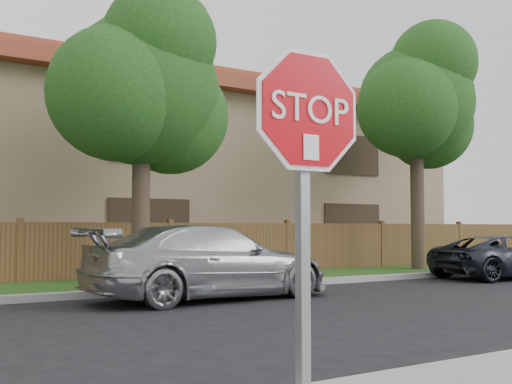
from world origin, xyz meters
TOP-DOWN VIEW (x-y plane):
  - far_curb at (0.00, 8.15)m, footprint 70.00×0.30m
  - grass_strip at (0.00, 9.80)m, footprint 70.00×3.00m
  - fence at (0.00, 11.40)m, footprint 70.00×0.12m
  - tree_mid at (2.52, 9.57)m, footprint 4.80×3.90m
  - tree_right at (12.02, 9.57)m, footprint 4.80×3.90m
  - stop_sign at (-0.59, -1.48)m, footprint 1.01×0.13m
  - sedan_right at (2.89, 6.70)m, footprint 5.33×2.41m
  - sedan_far_right at (12.46, 6.80)m, footprint 4.60×2.46m

SIDE VIEW (x-z plane):
  - grass_strip at x=0.00m, z-range 0.00..0.12m
  - far_curb at x=0.00m, z-range 0.00..0.15m
  - sedan_far_right at x=12.46m, z-range 0.00..1.23m
  - sedan_right at x=2.89m, z-range 0.00..1.51m
  - fence at x=0.00m, z-range 0.00..1.60m
  - stop_sign at x=-0.59m, z-range 0.55..3.11m
  - tree_mid at x=2.52m, z-range 1.20..8.55m
  - tree_right at x=12.02m, z-range 1.47..9.67m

